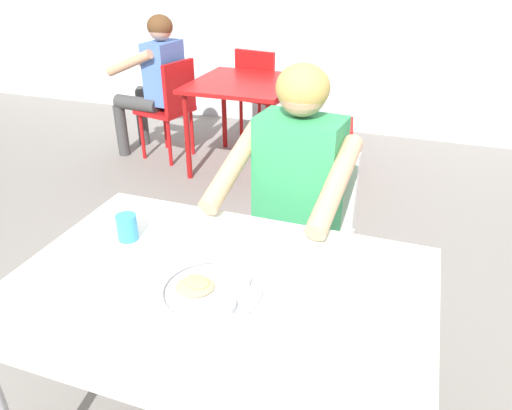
{
  "coord_description": "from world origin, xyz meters",
  "views": [
    {
      "loc": [
        0.5,
        -1.04,
        1.63
      ],
      "look_at": [
        0.05,
        0.23,
        0.9
      ],
      "focal_mm": 33.32,
      "sensor_mm": 36.0,
      "label": 1
    }
  ],
  "objects_px": {
    "chair_red_left": "(171,104)",
    "patron_background": "(155,75)",
    "diner_foreground": "(290,197)",
    "table_foreground": "(218,305)",
    "drinking_cup": "(127,226)",
    "chair_foreground": "(305,226)",
    "chair_red_far": "(261,90)",
    "table_background_red": "(243,93)",
    "thali_tray": "(212,290)",
    "chair_red_right": "(317,117)"
  },
  "relations": [
    {
      "from": "diner_foreground",
      "to": "chair_red_left",
      "type": "relative_size",
      "value": 1.49
    },
    {
      "from": "table_foreground",
      "to": "chair_foreground",
      "type": "relative_size",
      "value": 1.47
    },
    {
      "from": "chair_red_right",
      "to": "patron_background",
      "type": "xyz_separation_m",
      "value": [
        -1.4,
        -0.01,
        0.22
      ]
    },
    {
      "from": "drinking_cup",
      "to": "chair_red_far",
      "type": "bearing_deg",
      "value": 100.04
    },
    {
      "from": "chair_foreground",
      "to": "diner_foreground",
      "type": "xyz_separation_m",
      "value": [
        -0.02,
        -0.22,
        0.25
      ]
    },
    {
      "from": "diner_foreground",
      "to": "patron_background",
      "type": "xyz_separation_m",
      "value": [
        -1.7,
        1.86,
        -0.04
      ]
    },
    {
      "from": "diner_foreground",
      "to": "chair_red_left",
      "type": "height_order",
      "value": "diner_foreground"
    },
    {
      "from": "table_background_red",
      "to": "diner_foreground",
      "type": "bearing_deg",
      "value": -63.98
    },
    {
      "from": "drinking_cup",
      "to": "chair_red_far",
      "type": "distance_m",
      "value": 2.98
    },
    {
      "from": "drinking_cup",
      "to": "chair_red_left",
      "type": "relative_size",
      "value": 0.11
    },
    {
      "from": "chair_red_far",
      "to": "chair_foreground",
      "type": "bearing_deg",
      "value": -66.32
    },
    {
      "from": "table_foreground",
      "to": "drinking_cup",
      "type": "distance_m",
      "value": 0.43
    },
    {
      "from": "drinking_cup",
      "to": "table_background_red",
      "type": "relative_size",
      "value": 0.11
    },
    {
      "from": "chair_foreground",
      "to": "chair_red_left",
      "type": "height_order",
      "value": "same"
    },
    {
      "from": "chair_red_far",
      "to": "drinking_cup",
      "type": "bearing_deg",
      "value": -79.96
    },
    {
      "from": "thali_tray",
      "to": "chair_red_far",
      "type": "relative_size",
      "value": 0.34
    },
    {
      "from": "table_foreground",
      "to": "chair_red_right",
      "type": "bearing_deg",
      "value": 95.75
    },
    {
      "from": "chair_foreground",
      "to": "diner_foreground",
      "type": "height_order",
      "value": "diner_foreground"
    },
    {
      "from": "chair_red_left",
      "to": "chair_foreground",
      "type": "bearing_deg",
      "value": -45.73
    },
    {
      "from": "drinking_cup",
      "to": "chair_red_left",
      "type": "height_order",
      "value": "chair_red_left"
    },
    {
      "from": "table_background_red",
      "to": "drinking_cup",
      "type": "bearing_deg",
      "value": -78.74
    },
    {
      "from": "chair_red_right",
      "to": "patron_background",
      "type": "bearing_deg",
      "value": -179.77
    },
    {
      "from": "table_foreground",
      "to": "drinking_cup",
      "type": "xyz_separation_m",
      "value": [
        -0.39,
        0.14,
        0.12
      ]
    },
    {
      "from": "table_background_red",
      "to": "chair_red_right",
      "type": "xyz_separation_m",
      "value": [
        0.6,
        0.01,
        -0.14
      ]
    },
    {
      "from": "patron_background",
      "to": "thali_tray",
      "type": "bearing_deg",
      "value": -56.81
    },
    {
      "from": "drinking_cup",
      "to": "patron_background",
      "type": "relative_size",
      "value": 0.08
    },
    {
      "from": "chair_foreground",
      "to": "chair_red_far",
      "type": "relative_size",
      "value": 0.97
    },
    {
      "from": "chair_foreground",
      "to": "patron_background",
      "type": "height_order",
      "value": "patron_background"
    },
    {
      "from": "chair_foreground",
      "to": "patron_background",
      "type": "xyz_separation_m",
      "value": [
        -1.71,
        1.64,
        0.21
      ]
    },
    {
      "from": "table_foreground",
      "to": "chair_red_right",
      "type": "xyz_separation_m",
      "value": [
        -0.25,
        2.49,
        -0.19
      ]
    },
    {
      "from": "table_foreground",
      "to": "chair_red_far",
      "type": "bearing_deg",
      "value": 106.49
    },
    {
      "from": "table_background_red",
      "to": "chair_red_far",
      "type": "height_order",
      "value": "chair_red_far"
    },
    {
      "from": "drinking_cup",
      "to": "table_background_red",
      "type": "bearing_deg",
      "value": 101.26
    },
    {
      "from": "chair_red_left",
      "to": "chair_red_right",
      "type": "bearing_deg",
      "value": 2.2
    },
    {
      "from": "patron_background",
      "to": "table_foreground",
      "type": "bearing_deg",
      "value": -56.45
    },
    {
      "from": "chair_red_far",
      "to": "table_foreground",
      "type": "bearing_deg",
      "value": -73.51
    },
    {
      "from": "drinking_cup",
      "to": "diner_foreground",
      "type": "height_order",
      "value": "diner_foreground"
    },
    {
      "from": "thali_tray",
      "to": "chair_red_right",
      "type": "xyz_separation_m",
      "value": [
        -0.25,
        2.53,
        -0.27
      ]
    },
    {
      "from": "table_foreground",
      "to": "chair_red_left",
      "type": "relative_size",
      "value": 1.47
    },
    {
      "from": "thali_tray",
      "to": "drinking_cup",
      "type": "distance_m",
      "value": 0.43
    },
    {
      "from": "table_background_red",
      "to": "chair_red_far",
      "type": "distance_m",
      "value": 0.6
    },
    {
      "from": "chair_foreground",
      "to": "table_background_red",
      "type": "height_order",
      "value": "chair_foreground"
    },
    {
      "from": "chair_red_left",
      "to": "patron_background",
      "type": "xyz_separation_m",
      "value": [
        -0.16,
        0.04,
        0.22
      ]
    },
    {
      "from": "chair_foreground",
      "to": "chair_red_far",
      "type": "height_order",
      "value": "chair_red_far"
    },
    {
      "from": "drinking_cup",
      "to": "table_background_red",
      "type": "height_order",
      "value": "drinking_cup"
    },
    {
      "from": "chair_red_right",
      "to": "chair_foreground",
      "type": "bearing_deg",
      "value": -79.1
    },
    {
      "from": "chair_red_left",
      "to": "chair_red_far",
      "type": "xyz_separation_m",
      "value": [
        0.59,
        0.62,
        0.01
      ]
    },
    {
      "from": "chair_red_right",
      "to": "patron_background",
      "type": "height_order",
      "value": "patron_background"
    },
    {
      "from": "chair_red_right",
      "to": "table_foreground",
      "type": "bearing_deg",
      "value": -84.25
    },
    {
      "from": "table_foreground",
      "to": "thali_tray",
      "type": "height_order",
      "value": "thali_tray"
    }
  ]
}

